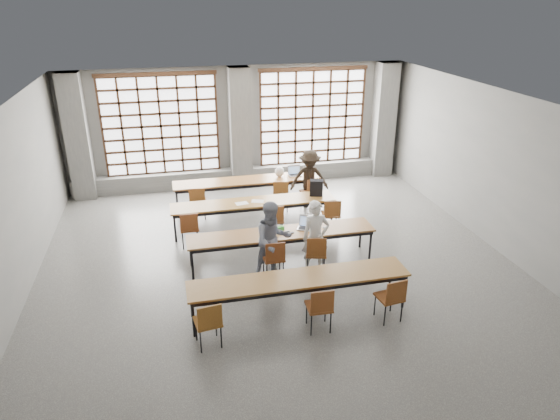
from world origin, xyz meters
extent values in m
plane|color=#4C4C49|center=(0.00, 0.00, 0.00)|extent=(11.00, 11.00, 0.00)
plane|color=silver|center=(0.00, 0.00, 3.50)|extent=(11.00, 11.00, 0.00)
plane|color=#61615E|center=(0.00, 5.50, 1.75)|extent=(10.00, 0.00, 10.00)
plane|color=#61615E|center=(0.00, -5.50, 1.75)|extent=(10.00, 0.00, 10.00)
plane|color=#61615E|center=(-5.00, 0.00, 1.75)|extent=(0.00, 11.00, 11.00)
plane|color=#61615E|center=(5.00, 0.00, 1.75)|extent=(0.00, 11.00, 11.00)
cube|color=#585855|center=(-4.50, 5.22, 1.75)|extent=(0.60, 0.55, 3.50)
cube|color=#585855|center=(0.00, 5.22, 1.75)|extent=(0.60, 0.55, 3.50)
cube|color=#585855|center=(4.50, 5.22, 1.75)|extent=(0.60, 0.55, 3.50)
cube|color=white|center=(-2.25, 5.48, 1.90)|extent=(3.20, 0.02, 2.80)
cube|color=black|center=(-2.25, 5.40, 1.90)|extent=(3.20, 0.05, 2.80)
cube|color=black|center=(-2.25, 5.40, 0.45)|extent=(3.32, 0.07, 0.10)
cube|color=black|center=(-2.25, 5.40, 3.35)|extent=(3.32, 0.07, 0.10)
cube|color=white|center=(2.25, 5.48, 1.90)|extent=(3.20, 0.02, 2.80)
cube|color=black|center=(2.25, 5.40, 1.90)|extent=(3.20, 0.05, 2.80)
cube|color=black|center=(2.25, 5.40, 0.45)|extent=(3.32, 0.07, 0.10)
cube|color=black|center=(2.25, 5.40, 3.35)|extent=(3.32, 0.07, 0.10)
cube|color=#585855|center=(0.00, 5.30, 0.25)|extent=(9.80, 0.35, 0.50)
cube|color=brown|center=(-0.08, 3.62, 0.71)|extent=(4.00, 0.70, 0.04)
cube|color=black|center=(-0.08, 3.62, 0.65)|extent=(3.90, 0.64, 0.08)
cylinder|color=black|center=(-2.00, 3.33, 0.34)|extent=(0.05, 0.05, 0.69)
cylinder|color=black|center=(-2.00, 3.91, 0.34)|extent=(0.05, 0.05, 0.69)
cylinder|color=black|center=(1.84, 3.33, 0.34)|extent=(0.05, 0.05, 0.69)
cylinder|color=black|center=(1.84, 3.91, 0.34)|extent=(0.05, 0.05, 0.69)
cube|color=brown|center=(-0.19, 2.07, 0.71)|extent=(4.00, 0.70, 0.04)
cube|color=black|center=(-0.19, 2.07, 0.65)|extent=(3.90, 0.64, 0.08)
cylinder|color=black|center=(-2.11, 1.78, 0.34)|extent=(0.05, 0.05, 0.69)
cylinder|color=black|center=(-2.11, 2.36, 0.34)|extent=(0.05, 0.05, 0.69)
cylinder|color=black|center=(1.73, 1.78, 0.34)|extent=(0.05, 0.05, 0.69)
cylinder|color=black|center=(1.73, 2.36, 0.34)|extent=(0.05, 0.05, 0.69)
cube|color=brown|center=(0.09, 0.27, 0.71)|extent=(4.00, 0.70, 0.04)
cube|color=black|center=(0.09, 0.27, 0.65)|extent=(3.90, 0.64, 0.08)
cylinder|color=black|center=(-1.83, -0.02, 0.34)|extent=(0.05, 0.05, 0.69)
cylinder|color=black|center=(-1.83, 0.56, 0.34)|extent=(0.05, 0.05, 0.69)
cylinder|color=black|center=(2.01, -0.02, 0.34)|extent=(0.05, 0.05, 0.69)
cylinder|color=black|center=(2.01, 0.56, 0.34)|extent=(0.05, 0.05, 0.69)
cube|color=brown|center=(-0.02, -1.58, 0.71)|extent=(4.00, 0.70, 0.04)
cube|color=black|center=(-0.02, -1.58, 0.65)|extent=(3.90, 0.64, 0.08)
cylinder|color=black|center=(-1.94, -1.87, 0.34)|extent=(0.05, 0.05, 0.69)
cylinder|color=black|center=(-1.94, -1.29, 0.34)|extent=(0.05, 0.05, 0.69)
cylinder|color=black|center=(1.90, -1.87, 0.34)|extent=(0.05, 0.05, 0.69)
cylinder|color=black|center=(1.90, -1.29, 0.34)|extent=(0.05, 0.05, 0.69)
cube|color=brown|center=(-1.48, 3.07, 0.45)|extent=(0.46, 0.46, 0.04)
cube|color=brown|center=(-1.50, 2.87, 0.68)|extent=(0.40, 0.07, 0.40)
cylinder|color=black|center=(-1.48, 3.07, 0.23)|extent=(0.02, 0.02, 0.45)
cube|color=brown|center=(0.72, 3.07, 0.45)|extent=(0.50, 0.50, 0.04)
cube|color=brown|center=(0.68, 2.88, 0.68)|extent=(0.40, 0.12, 0.40)
cylinder|color=black|center=(0.72, 3.07, 0.23)|extent=(0.02, 0.02, 0.45)
cube|color=brown|center=(1.52, 3.07, 0.45)|extent=(0.52, 0.52, 0.04)
cube|color=brown|center=(1.57, 2.88, 0.68)|extent=(0.39, 0.14, 0.40)
cylinder|color=black|center=(1.52, 3.07, 0.23)|extent=(0.02, 0.02, 0.45)
cube|color=brown|center=(-1.79, 1.52, 0.45)|extent=(0.42, 0.42, 0.04)
cube|color=brown|center=(-1.79, 1.32, 0.68)|extent=(0.40, 0.03, 0.40)
cylinder|color=black|center=(-1.79, 1.52, 0.23)|extent=(0.02, 0.02, 0.45)
cube|color=brown|center=(0.21, 1.52, 0.45)|extent=(0.47, 0.47, 0.04)
cube|color=brown|center=(0.19, 1.32, 0.68)|extent=(0.40, 0.08, 0.40)
cylinder|color=black|center=(0.21, 1.52, 0.23)|extent=(0.02, 0.02, 0.45)
cube|color=brown|center=(1.61, 1.52, 0.45)|extent=(0.48, 0.48, 0.04)
cube|color=brown|center=(1.58, 1.32, 0.68)|extent=(0.40, 0.09, 0.40)
cylinder|color=black|center=(1.61, 1.52, 0.23)|extent=(0.02, 0.02, 0.45)
cube|color=brown|center=(-0.21, -0.28, 0.45)|extent=(0.42, 0.42, 0.04)
cube|color=brown|center=(-0.21, -0.48, 0.68)|extent=(0.40, 0.03, 0.40)
cylinder|color=black|center=(-0.21, -0.28, 0.23)|extent=(0.02, 0.02, 0.45)
cube|color=brown|center=(0.69, -0.28, 0.45)|extent=(0.51, 0.51, 0.04)
cube|color=brown|center=(0.64, -0.47, 0.68)|extent=(0.40, 0.13, 0.40)
cylinder|color=black|center=(0.69, -0.28, 0.23)|extent=(0.02, 0.02, 0.45)
cube|color=brown|center=(-1.72, -2.13, 0.45)|extent=(0.48, 0.48, 0.04)
cube|color=brown|center=(-1.69, -2.33, 0.68)|extent=(0.40, 0.09, 0.40)
cylinder|color=black|center=(-1.72, -2.13, 0.23)|extent=(0.02, 0.02, 0.45)
cube|color=brown|center=(0.18, -2.13, 0.45)|extent=(0.44, 0.44, 0.04)
cube|color=brown|center=(0.18, -2.33, 0.68)|extent=(0.40, 0.04, 0.40)
cylinder|color=black|center=(0.18, -2.13, 0.23)|extent=(0.02, 0.02, 0.45)
cube|color=brown|center=(1.48, -2.13, 0.45)|extent=(0.47, 0.47, 0.04)
cube|color=brown|center=(1.51, -2.33, 0.68)|extent=(0.40, 0.08, 0.40)
cylinder|color=black|center=(1.48, -2.13, 0.23)|extent=(0.02, 0.02, 0.45)
imported|color=silver|center=(0.69, -0.23, 0.79)|extent=(0.58, 0.38, 1.57)
imported|color=#18234A|center=(-0.21, -0.23, 0.82)|extent=(0.88, 0.73, 1.64)
imported|color=black|center=(1.52, 3.12, 0.80)|extent=(1.11, 0.74, 1.59)
cube|color=#BABABF|center=(0.64, 0.32, 0.74)|extent=(0.44, 0.40, 0.02)
cube|color=black|center=(0.63, 0.32, 0.75)|extent=(0.35, 0.30, 0.00)
cube|color=#BABABF|center=(0.70, 0.45, 0.86)|extent=(0.35, 0.23, 0.26)
cube|color=#8FB7F8|center=(0.70, 0.44, 0.83)|extent=(0.30, 0.19, 0.21)
cube|color=silver|center=(1.27, 3.67, 0.74)|extent=(0.37, 0.27, 0.02)
cube|color=black|center=(1.27, 3.66, 0.75)|extent=(0.30, 0.19, 0.00)
cube|color=silver|center=(1.27, 3.81, 0.86)|extent=(0.36, 0.08, 0.26)
cube|color=#8CB7F2|center=(1.27, 3.80, 0.83)|extent=(0.31, 0.06, 0.21)
ellipsoid|color=silver|center=(1.04, 0.25, 0.75)|extent=(0.11, 0.09, 0.04)
cube|color=green|center=(0.04, 0.35, 0.78)|extent=(0.27, 0.17, 0.09)
cube|color=black|center=(0.27, 0.17, 0.74)|extent=(0.14, 0.10, 0.01)
cube|color=white|center=(-0.49, 2.02, 0.73)|extent=(0.33, 0.25, 0.00)
cube|color=silver|center=(-0.09, 2.07, 0.73)|extent=(0.35, 0.29, 0.00)
cube|color=black|center=(1.41, 2.12, 0.93)|extent=(0.36, 0.28, 0.40)
ellipsoid|color=white|center=(0.82, 3.67, 0.87)|extent=(0.29, 0.25, 0.29)
cube|color=maroon|center=(-1.72, -2.13, 0.50)|extent=(0.21, 0.13, 0.06)
camera|label=1|loc=(-2.08, -8.96, 5.40)|focal=32.00mm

